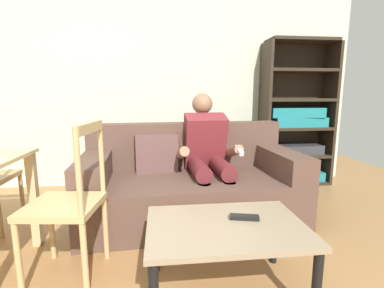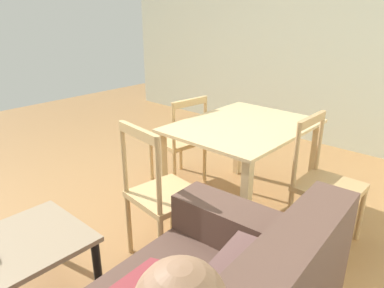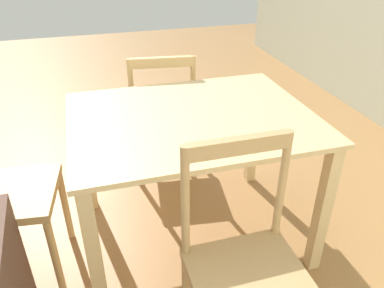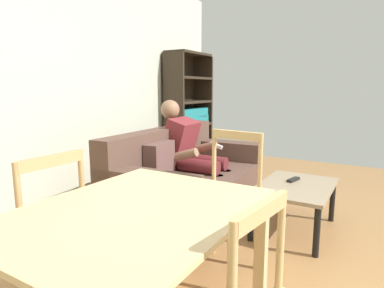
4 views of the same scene
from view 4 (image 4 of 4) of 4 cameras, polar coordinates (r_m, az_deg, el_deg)
The scene contains 9 objects.
wall_back at distance 3.51m, azimuth -24.50°, elevation 9.99°, with size 6.02×0.12×2.72m, color beige.
couch at distance 3.45m, azimuth -0.79°, elevation -6.65°, with size 2.00×1.05×0.87m.
person_lounging at distance 3.57m, azimuth -0.33°, elevation -1.48°, with size 0.61×0.94×1.16m.
coffee_table at distance 3.11m, azimuth 17.64°, elevation -7.84°, with size 0.89×0.61×0.43m.
tv_remote at distance 3.22m, azimuth 17.31°, elevation -5.97°, with size 0.05×0.17×0.02m, color black.
bookshelf at distance 5.05m, azimuth -0.70°, elevation 3.79°, with size 0.89×0.36×1.82m.
dining_table at distance 1.54m, azimuth -9.80°, elevation -15.22°, with size 1.17×0.91×0.76m.
dining_chair_near_wall at distance 2.12m, azimuth -25.20°, elevation -14.22°, with size 0.42×0.42×0.94m.
dining_chair_facing_couch at distance 2.32m, azimuth 5.55°, elevation -10.69°, with size 0.47×0.47×0.99m.
Camera 4 is at (-2.02, -0.13, 1.28)m, focal length 30.49 mm.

